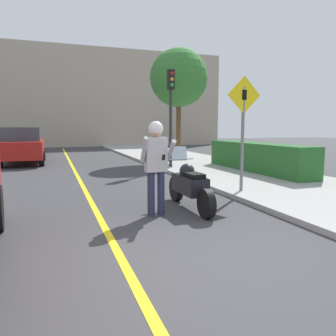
% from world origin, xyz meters
% --- Properties ---
extents(ground_plane, '(80.00, 80.00, 0.00)m').
position_xyz_m(ground_plane, '(0.00, 0.00, 0.00)').
color(ground_plane, '#38383A').
extents(sidewalk_curb, '(4.40, 44.00, 0.11)m').
position_xyz_m(sidewalk_curb, '(4.80, 4.00, 0.06)').
color(sidewalk_curb, '#9E9E99').
rests_on(sidewalk_curb, ground).
extents(road_center_line, '(0.12, 36.00, 0.01)m').
position_xyz_m(road_center_line, '(-0.60, 6.00, 0.00)').
color(road_center_line, yellow).
rests_on(road_center_line, ground).
extents(building_backdrop, '(28.00, 1.20, 8.44)m').
position_xyz_m(building_backdrop, '(0.00, 26.00, 4.22)').
color(building_backdrop, '#B2A38E').
rests_on(building_backdrop, ground).
extents(motorcycle, '(0.62, 2.14, 1.27)m').
position_xyz_m(motorcycle, '(1.27, 2.74, 0.49)').
color(motorcycle, black).
rests_on(motorcycle, ground).
extents(person_biker, '(0.59, 0.49, 1.81)m').
position_xyz_m(person_biker, '(0.46, 2.46, 1.12)').
color(person_biker, '#282D4C').
rests_on(person_biker, ground).
extents(crossing_sign, '(0.91, 0.08, 2.81)m').
position_xyz_m(crossing_sign, '(3.04, 3.57, 1.80)').
color(crossing_sign, slate).
rests_on(crossing_sign, sidewalk_curb).
extents(traffic_light, '(0.26, 0.30, 3.80)m').
position_xyz_m(traffic_light, '(3.09, 8.88, 2.75)').
color(traffic_light, '#2D2D30').
rests_on(traffic_light, sidewalk_curb).
extents(hedge_row, '(0.90, 5.39, 1.01)m').
position_xyz_m(hedge_row, '(5.60, 6.65, 0.62)').
color(hedge_row, '#286028').
rests_on(hedge_row, sidewalk_curb).
extents(street_tree, '(2.81, 2.81, 5.36)m').
position_xyz_m(street_tree, '(4.55, 11.77, 4.05)').
color(street_tree, brown).
rests_on(street_tree, sidewalk_curb).
extents(parked_car_red, '(1.88, 4.20, 1.68)m').
position_xyz_m(parked_car_red, '(-2.68, 13.05, 0.86)').
color(parked_car_red, black).
rests_on(parked_car_red, ground).
extents(parked_car_black, '(1.88, 4.20, 1.68)m').
position_xyz_m(parked_car_black, '(-3.33, 18.84, 0.86)').
color(parked_car_black, black).
rests_on(parked_car_black, ground).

